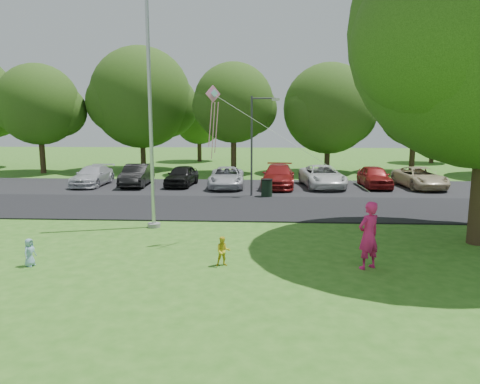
# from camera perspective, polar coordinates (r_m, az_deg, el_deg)

# --- Properties ---
(ground) EXTENTS (120.00, 120.00, 0.00)m
(ground) POSITION_cam_1_polar(r_m,az_deg,el_deg) (11.98, -0.87, -10.68)
(ground) COLOR #326D1C
(ground) RESTS_ON ground
(park_road) EXTENTS (60.00, 6.00, 0.06)m
(park_road) POSITION_cam_1_polar(r_m,az_deg,el_deg) (20.66, 0.87, -2.08)
(park_road) COLOR black
(park_road) RESTS_ON ground
(parking_strip) EXTENTS (42.00, 7.00, 0.06)m
(parking_strip) POSITION_cam_1_polar(r_m,az_deg,el_deg) (27.06, 1.41, 0.62)
(parking_strip) COLOR black
(parking_strip) RESTS_ON ground
(flagpole) EXTENTS (0.50, 0.50, 10.00)m
(flagpole) POSITION_cam_1_polar(r_m,az_deg,el_deg) (16.80, -11.84, 9.33)
(flagpole) COLOR #B7BABF
(flagpole) RESTS_ON ground
(street_lamp) EXTENTS (1.55, 0.26, 5.51)m
(street_lamp) POSITION_cam_1_polar(r_m,az_deg,el_deg) (23.47, 2.10, 7.34)
(street_lamp) COLOR #3F3F44
(street_lamp) RESTS_ON ground
(trash_can) EXTENTS (0.64, 0.64, 1.02)m
(trash_can) POSITION_cam_1_polar(r_m,az_deg,el_deg) (23.59, 3.58, 0.51)
(trash_can) COLOR black
(trash_can) RESTS_ON ground
(tree_row) EXTENTS (64.35, 11.94, 10.88)m
(tree_row) POSITION_cam_1_polar(r_m,az_deg,el_deg) (35.52, 4.50, 11.83)
(tree_row) COLOR #332316
(tree_row) RESTS_ON ground
(horizon_trees) EXTENTS (77.46, 7.20, 7.02)m
(horizon_trees) POSITION_cam_1_polar(r_m,az_deg,el_deg) (45.23, 7.37, 9.44)
(horizon_trees) COLOR #332316
(horizon_trees) RESTS_ON ground
(parked_cars) EXTENTS (22.91, 5.33, 1.40)m
(parked_cars) POSITION_cam_1_polar(r_m,az_deg,el_deg) (27.06, 3.34, 2.09)
(parked_cars) COLOR silver
(parked_cars) RESTS_ON ground
(woman) EXTENTS (0.84, 0.76, 1.93)m
(woman) POSITION_cam_1_polar(r_m,az_deg,el_deg) (12.54, 16.76, -5.56)
(woman) COLOR #D91C69
(woman) RESTS_ON ground
(child_yellow) EXTENTS (0.48, 0.41, 0.86)m
(child_yellow) POSITION_cam_1_polar(r_m,az_deg,el_deg) (12.39, -2.27, -7.90)
(child_yellow) COLOR yellow
(child_yellow) RESTS_ON ground
(child_blue) EXTENTS (0.34, 0.45, 0.81)m
(child_blue) POSITION_cam_1_polar(r_m,az_deg,el_deg) (13.76, -26.25, -7.23)
(child_blue) COLOR #82ABC7
(child_blue) RESTS_ON ground
(kite) EXTENTS (4.86, 2.70, 3.11)m
(kite) POSITION_cam_1_polar(r_m,az_deg,el_deg) (14.25, -3.14, 10.92)
(kite) COLOR pink
(kite) RESTS_ON ground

